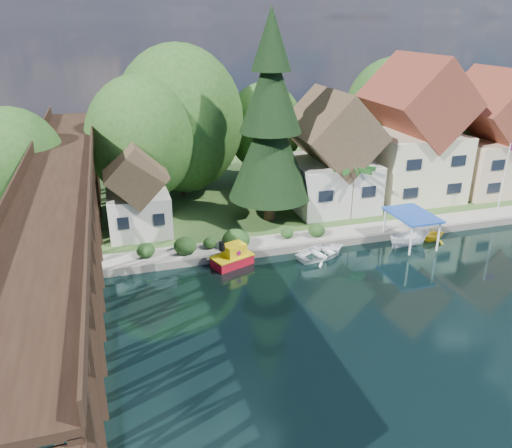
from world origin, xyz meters
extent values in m
plane|color=black|center=(0.00, 0.00, 0.00)|extent=(140.00, 140.00, 0.00)
cube|color=#315120|center=(0.00, 34.00, 0.25)|extent=(140.00, 52.00, 0.50)
cube|color=slate|center=(4.00, 8.00, 0.31)|extent=(60.00, 0.40, 0.62)
cube|color=gray|center=(6.00, 9.30, 0.53)|extent=(50.00, 2.60, 0.06)
cube|color=black|center=(-16.00, -9.60, 4.00)|extent=(4.00, 0.36, 8.00)
cube|color=black|center=(-16.00, -6.40, 4.00)|extent=(4.00, 0.36, 8.00)
cube|color=black|center=(-16.00, -3.20, 4.00)|extent=(4.00, 0.36, 8.00)
cube|color=black|center=(-16.00, 0.00, 4.00)|extent=(4.00, 0.36, 8.00)
cube|color=black|center=(-16.00, 3.20, 4.00)|extent=(4.00, 0.36, 8.00)
cube|color=black|center=(-16.00, 6.40, 4.00)|extent=(4.00, 0.36, 8.00)
cube|color=black|center=(-16.00, 9.60, 4.00)|extent=(4.00, 0.36, 8.00)
cube|color=black|center=(-16.00, 12.80, 4.00)|extent=(4.00, 0.36, 8.00)
cube|color=black|center=(-16.00, 16.00, 4.00)|extent=(4.00, 0.36, 8.00)
cube|color=black|center=(-16.00, 19.20, 4.00)|extent=(4.00, 0.36, 8.00)
cube|color=black|center=(-16.00, 22.40, 4.00)|extent=(4.00, 0.36, 8.00)
cube|color=black|center=(-16.00, 25.60, 4.00)|extent=(4.00, 0.36, 8.00)
cube|color=black|center=(-17.75, 6.00, 8.05)|extent=(0.35, 44.00, 0.35)
cube|color=black|center=(-14.25, 6.00, 8.05)|extent=(0.35, 44.00, 0.35)
cube|color=black|center=(-16.00, 6.00, 8.35)|extent=(4.00, 44.00, 0.30)
cube|color=black|center=(-18.00, 6.00, 8.90)|extent=(0.12, 44.00, 0.80)
cube|color=black|center=(-14.00, 6.00, 8.90)|extent=(0.12, 44.00, 0.80)
cube|color=beige|center=(7.00, 16.00, 2.75)|extent=(7.50, 8.00, 4.50)
cube|color=#473526|center=(7.00, 16.00, 7.70)|extent=(7.64, 8.64, 7.64)
cube|color=black|center=(4.90, 11.96, 2.98)|extent=(1.35, 0.08, 1.00)
cube|color=black|center=(9.10, 11.96, 2.98)|extent=(1.35, 0.08, 1.00)
cube|color=beige|center=(16.00, 16.50, 3.75)|extent=(8.50, 8.50, 6.50)
cube|color=maroon|center=(16.00, 16.50, 10.06)|extent=(8.65, 9.18, 8.65)
cube|color=black|center=(13.62, 12.21, 4.08)|extent=(1.53, 0.08, 1.00)
cube|color=black|center=(18.38, 12.21, 4.08)|extent=(1.53, 0.08, 1.00)
cube|color=beige|center=(25.00, 16.00, 3.25)|extent=(8.00, 8.00, 5.50)
cube|color=maroon|center=(25.00, 16.00, 8.88)|extent=(8.15, 8.64, 8.15)
cube|color=black|center=(22.76, 11.96, 3.53)|extent=(1.44, 0.08, 1.00)
cube|color=beige|center=(-11.00, 14.50, 2.25)|extent=(5.00, 5.00, 3.50)
cube|color=#473526|center=(-11.00, 14.50, 5.80)|extent=(5.09, 5.40, 5.09)
cube|color=black|center=(-12.40, 11.96, 2.43)|extent=(0.90, 0.08, 1.00)
cube|color=black|center=(-9.60, 11.96, 2.43)|extent=(0.90, 0.08, 1.00)
cylinder|color=#382314|center=(-10.00, 19.00, 2.75)|extent=(0.50, 0.50, 4.50)
ellipsoid|color=#214819|center=(-10.00, 19.00, 7.50)|extent=(4.40, 4.40, 5.06)
cylinder|color=#382314|center=(-6.00, 23.00, 2.98)|extent=(0.50, 0.50, 4.95)
ellipsoid|color=#214819|center=(-6.00, 23.00, 8.20)|extent=(5.00, 5.00, 5.75)
cylinder|color=#382314|center=(3.00, 24.00, 2.52)|extent=(0.50, 0.50, 4.05)
ellipsoid|color=#214819|center=(3.00, 24.00, 6.80)|extent=(4.00, 4.00, 4.60)
cylinder|color=#382314|center=(18.00, 24.00, 2.75)|extent=(0.50, 0.50, 4.50)
ellipsoid|color=#214819|center=(18.00, 24.00, 7.50)|extent=(4.60, 4.60, 5.29)
cylinder|color=#382314|center=(26.00, 20.00, 2.30)|extent=(0.50, 0.50, 3.60)
ellipsoid|color=#214819|center=(26.00, 20.00, 6.10)|extent=(3.80, 3.80, 4.37)
cylinder|color=#382314|center=(-20.00, 15.00, 2.52)|extent=(0.50, 0.50, 4.05)
ellipsoid|color=#214819|center=(-20.00, 15.00, 6.80)|extent=(4.00, 4.00, 4.60)
ellipsoid|color=#1C3B15|center=(-8.00, 9.20, 1.27)|extent=(1.98, 1.98, 1.53)
ellipsoid|color=#1C3B15|center=(-6.00, 9.50, 1.09)|extent=(1.54, 1.54, 1.19)
ellipsoid|color=#1C3B15|center=(-4.00, 9.00, 1.35)|extent=(2.20, 2.20, 1.70)
ellipsoid|color=#1C3B15|center=(-11.00, 9.40, 1.18)|extent=(1.76, 1.76, 1.36)
ellipsoid|color=#1C3B15|center=(0.50, 9.60, 1.09)|extent=(1.54, 1.54, 1.19)
ellipsoid|color=#1C3B15|center=(3.00, 9.30, 1.18)|extent=(1.76, 1.76, 1.36)
cylinder|color=#382314|center=(0.42, 14.05, 2.15)|extent=(0.99, 0.99, 3.30)
cone|color=black|center=(0.42, 14.05, 7.10)|extent=(7.26, 7.26, 8.80)
cone|color=black|center=(0.42, 14.05, 12.05)|extent=(5.28, 5.28, 7.15)
cone|color=black|center=(0.42, 14.05, 15.90)|extent=(3.30, 3.30, 4.95)
cylinder|color=#382314|center=(7.52, 12.22, 2.75)|extent=(0.45, 0.45, 4.51)
ellipsoid|color=#1A4B19|center=(7.52, 12.22, 5.21)|extent=(4.85, 4.85, 1.02)
cylinder|color=white|center=(21.81, 9.96, 3.73)|extent=(0.09, 0.09, 6.47)
cube|color=red|center=(-4.78, 7.16, 0.35)|extent=(3.33, 2.52, 0.79)
cube|color=yellow|center=(-4.78, 7.16, 0.77)|extent=(3.46, 2.65, 0.10)
cube|color=yellow|center=(-4.59, 7.23, 1.19)|extent=(1.90, 1.67, 0.99)
cylinder|color=black|center=(-5.61, 6.85, 1.83)|extent=(0.44, 0.44, 0.69)
cylinder|color=#AF0D69|center=(-4.38, 6.66, 1.19)|extent=(0.36, 0.20, 0.36)
cylinder|color=#AF0D69|center=(-4.81, 7.81, 1.19)|extent=(0.36, 0.20, 0.36)
cylinder|color=#AF0D69|center=(-3.85, 7.51, 1.19)|extent=(0.20, 0.36, 0.36)
imported|color=white|center=(2.36, 6.61, 0.46)|extent=(5.12, 4.27, 0.91)
imported|color=white|center=(9.99, 6.35, 0.69)|extent=(3.60, 1.40, 1.38)
cube|color=#1A44AA|center=(9.99, 6.35, 2.77)|extent=(3.12, 4.48, 0.17)
cylinder|color=white|center=(11.26, 4.42, 1.52)|extent=(0.17, 0.17, 2.50)
cylinder|color=white|center=(11.20, 8.31, 1.52)|extent=(0.17, 0.17, 2.50)
cylinder|color=white|center=(8.77, 4.39, 1.52)|extent=(0.17, 0.17, 2.50)
cylinder|color=white|center=(8.71, 8.27, 1.52)|extent=(0.17, 0.17, 2.50)
imported|color=yellow|center=(12.55, 6.78, 0.65)|extent=(2.76, 2.49, 1.29)
camera|label=1|loc=(-12.66, -25.79, 17.44)|focal=35.00mm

